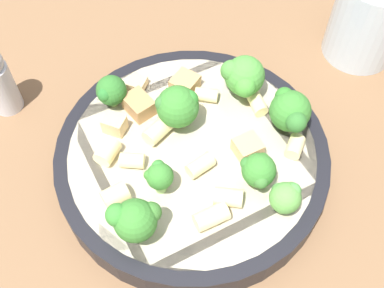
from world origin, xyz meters
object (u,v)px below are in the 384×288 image
broccoli_floret_4 (286,196)px  rigatoni_3 (200,165)px  rigatoni_7 (107,155)px  chicken_chunk_3 (137,84)px  broccoli_floret_1 (179,106)px  rigatoni_1 (257,103)px  chicken_chunk_4 (181,84)px  broccoli_floret_3 (110,91)px  broccoli_floret_7 (135,219)px  pasta_bowl (192,157)px  broccoli_floret_6 (243,77)px  rigatoni_8 (211,217)px  chicken_chunk_1 (248,147)px  rigatoni_5 (115,196)px  broccoli_floret_2 (259,171)px  drinking_glass (367,23)px  rigatoni_0 (132,160)px  chicken_chunk_0 (115,124)px  chicken_chunk_2 (139,105)px  rigatoni_9 (295,147)px  rigatoni_4 (158,130)px  rigatoni_2 (206,95)px  rigatoni_6 (228,197)px  broccoli_floret_0 (290,111)px  broccoli_floret_5 (159,176)px

broccoli_floret_4 → rigatoni_3: bearing=57.0°
broccoli_floret_4 → rigatoni_7: (0.06, 0.15, -0.01)m
broccoli_floret_4 → chicken_chunk_3: size_ratio=1.82×
broccoli_floret_1 → rigatoni_1: (0.01, -0.08, -0.02)m
broccoli_floret_4 → chicken_chunk_4: size_ratio=1.28×
broccoli_floret_3 → broccoli_floret_7: size_ratio=0.79×
pasta_bowl → chicken_chunk_3: 0.09m
rigatoni_3 → broccoli_floret_6: bearing=-31.1°
pasta_bowl → chicken_chunk_4: bearing=2.8°
rigatoni_8 → chicken_chunk_1: size_ratio=1.24×
rigatoni_3 → rigatoni_5: bearing=107.8°
broccoli_floret_2 → drinking_glass: (0.18, -0.15, -0.01)m
broccoli_floret_7 → rigatoni_0: (0.07, 0.00, -0.02)m
rigatoni_0 → rigatoni_3: (-0.01, -0.06, 0.00)m
chicken_chunk_1 → broccoli_floret_7: bearing=124.7°
broccoli_floret_6 → chicken_chunk_0: 0.13m
chicken_chunk_0 → rigatoni_0: bearing=-159.2°
rigatoni_0 → rigatoni_8: rigatoni_8 is taller
chicken_chunk_3 → broccoli_floret_3: bearing=129.7°
chicken_chunk_2 → rigatoni_9: bearing=-113.3°
broccoli_floret_3 → rigatoni_4: size_ratio=1.22×
broccoli_floret_2 → rigatoni_3: bearing=69.7°
pasta_bowl → rigatoni_1: bearing=-57.2°
rigatoni_2 → rigatoni_5: size_ratio=1.03×
rigatoni_0 → broccoli_floret_1: bearing=-47.9°
rigatoni_1 → rigatoni_3: 0.09m
rigatoni_1 → rigatoni_6: 0.11m
pasta_bowl → rigatoni_5: (-0.05, 0.07, 0.02)m
broccoli_floret_0 → rigatoni_5: (-0.06, 0.16, -0.02)m
broccoli_floret_1 → broccoli_floret_6: size_ratio=1.02×
broccoli_floret_0 → broccoli_floret_1: 0.10m
pasta_bowl → rigatoni_1: size_ratio=10.59×
broccoli_floret_7 → rigatoni_0: size_ratio=2.05×
broccoli_floret_0 → chicken_chunk_2: (0.03, 0.14, -0.02)m
chicken_chunk_0 → chicken_chunk_2: same height
rigatoni_2 → rigatoni_7: (-0.06, 0.10, 0.00)m
chicken_chunk_4 → chicken_chunk_1: bearing=-146.6°
broccoli_floret_0 → broccoli_floret_2: 0.07m
pasta_bowl → chicken_chunk_2: size_ratio=9.05×
rigatoni_5 → chicken_chunk_4: (0.12, -0.07, -0.00)m
chicken_chunk_2 → broccoli_floret_4: bearing=-134.2°
chicken_chunk_0 → rigatoni_2: bearing=-72.1°
broccoli_floret_4 → rigatoni_9: (0.05, -0.02, -0.01)m
broccoli_floret_6 → rigatoni_0: bearing=123.0°
broccoli_floret_5 → rigatoni_4: (0.06, -0.00, -0.01)m
broccoli_floret_0 → rigatoni_0: (-0.03, 0.14, -0.02)m
rigatoni_5 → rigatoni_4: bearing=-31.5°
broccoli_floret_4 → broccoli_floret_1: bearing=40.3°
rigatoni_5 → rigatoni_9: (0.04, -0.16, -0.00)m
chicken_chunk_0 → chicken_chunk_1: (-0.04, -0.12, -0.00)m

